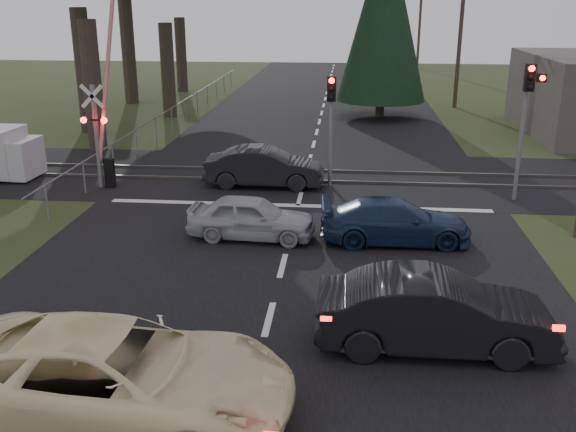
# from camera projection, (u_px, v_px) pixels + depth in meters

# --- Properties ---
(ground) EXTENTS (120.00, 120.00, 0.00)m
(ground) POSITION_uv_depth(u_px,v_px,m) (269.00, 319.00, 14.11)
(ground) COLOR #2E3B1B
(ground) RESTS_ON ground
(road) EXTENTS (14.00, 100.00, 0.01)m
(road) POSITION_uv_depth(u_px,v_px,m) (302.00, 191.00, 23.54)
(road) COLOR black
(road) RESTS_ON ground
(rail_corridor) EXTENTS (120.00, 8.00, 0.01)m
(rail_corridor) POSITION_uv_depth(u_px,v_px,m) (305.00, 177.00, 25.43)
(rail_corridor) COLOR black
(rail_corridor) RESTS_ON ground
(stop_line) EXTENTS (13.00, 0.35, 0.00)m
(stop_line) POSITION_uv_depth(u_px,v_px,m) (298.00, 206.00, 21.84)
(stop_line) COLOR silver
(stop_line) RESTS_ON ground
(rail_near) EXTENTS (120.00, 0.12, 0.10)m
(rail_near) POSITION_uv_depth(u_px,v_px,m) (304.00, 181.00, 24.66)
(rail_near) COLOR #59544C
(rail_near) RESTS_ON ground
(rail_far) EXTENTS (120.00, 0.12, 0.10)m
(rail_far) POSITION_uv_depth(u_px,v_px,m) (307.00, 170.00, 26.17)
(rail_far) COLOR #59544C
(rail_far) RESTS_ON ground
(crossing_signal) EXTENTS (1.62, 0.38, 6.96)m
(crossing_signal) POSITION_uv_depth(u_px,v_px,m) (103.00, 133.00, 23.32)
(crossing_signal) COLOR slate
(crossing_signal) RESTS_ON ground
(traffic_signal_right) EXTENTS (0.68, 0.48, 4.70)m
(traffic_signal_right) POSITION_uv_depth(u_px,v_px,m) (527.00, 106.00, 21.32)
(traffic_signal_right) COLOR slate
(traffic_signal_right) RESTS_ON ground
(traffic_signal_center) EXTENTS (0.32, 0.48, 4.10)m
(traffic_signal_center) POSITION_uv_depth(u_px,v_px,m) (331.00, 112.00, 23.19)
(traffic_signal_center) COLOR slate
(traffic_signal_center) RESTS_ON ground
(utility_pole_mid) EXTENTS (1.80, 0.26, 9.00)m
(utility_pole_mid) POSITION_uv_depth(u_px,v_px,m) (461.00, 32.00, 40.14)
(utility_pole_mid) COLOR #4C3D2D
(utility_pole_mid) RESTS_ON ground
(utility_pole_far) EXTENTS (1.80, 0.26, 9.00)m
(utility_pole_far) POSITION_uv_depth(u_px,v_px,m) (420.00, 20.00, 63.71)
(utility_pole_far) COLOR #4C3D2D
(utility_pole_far) RESTS_ON ground
(conifer_tree) EXTENTS (5.20, 5.20, 11.00)m
(conifer_tree) POSITION_uv_depth(u_px,v_px,m) (384.00, 12.00, 36.40)
(conifer_tree) COLOR #473D33
(conifer_tree) RESTS_ON ground
(fence_left) EXTENTS (0.10, 36.00, 1.20)m
(fence_left) POSITION_uv_depth(u_px,v_px,m) (180.00, 124.00, 36.01)
(fence_left) COLOR slate
(fence_left) RESTS_ON ground
(cream_coupe) EXTENTS (6.09, 3.02, 1.66)m
(cream_coupe) POSITION_uv_depth(u_px,v_px,m) (114.00, 377.00, 10.49)
(cream_coupe) COLOR #FFF2B6
(cream_coupe) RESTS_ON ground
(dark_hatchback) EXTENTS (4.72, 1.66, 1.55)m
(dark_hatchback) POSITION_uv_depth(u_px,v_px,m) (435.00, 313.00, 12.73)
(dark_hatchback) COLOR black
(dark_hatchback) RESTS_ON ground
(silver_car) EXTENTS (3.82, 1.74, 1.27)m
(silver_car) POSITION_uv_depth(u_px,v_px,m) (252.00, 217.00, 18.72)
(silver_car) COLOR #A7ABB0
(silver_car) RESTS_ON ground
(blue_sedan) EXTENTS (4.40, 2.00, 1.25)m
(blue_sedan) POSITION_uv_depth(u_px,v_px,m) (395.00, 221.00, 18.43)
(blue_sedan) COLOR #172745
(blue_sedan) RESTS_ON ground
(dark_car_far) EXTENTS (4.42, 1.55, 1.46)m
(dark_car_far) POSITION_uv_depth(u_px,v_px,m) (265.00, 167.00, 23.92)
(dark_car_far) COLOR black
(dark_car_far) RESTS_ON ground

